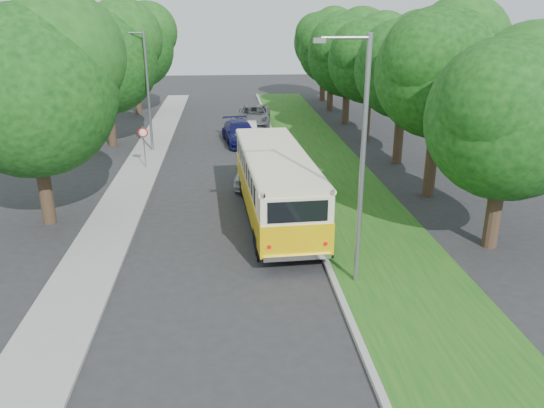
{
  "coord_description": "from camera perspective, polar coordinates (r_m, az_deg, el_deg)",
  "views": [
    {
      "loc": [
        0.15,
        -17.89,
        8.54
      ],
      "look_at": [
        1.85,
        1.39,
        1.5
      ],
      "focal_mm": 35.0,
      "sensor_mm": 36.0,
      "label": 1
    }
  ],
  "objects": [
    {
      "name": "curb",
      "position": [
        24.65,
        3.31,
        -0.14
      ],
      "size": [
        0.2,
        70.0,
        0.15
      ],
      "primitive_type": "cube",
      "color": "gray",
      "rests_on": "ground"
    },
    {
      "name": "car_grey",
      "position": [
        42.69,
        -1.96,
        9.49
      ],
      "size": [
        3.02,
        5.73,
        1.54
      ],
      "primitive_type": "imported",
      "rotation": [
        0.0,
        0.0,
        -0.09
      ],
      "color": "slate",
      "rests_on": "ground"
    },
    {
      "name": "ground",
      "position": [
        19.82,
        -5.01,
        -5.61
      ],
      "size": [
        120.0,
        120.0,
        0.0
      ],
      "primitive_type": "plane",
      "color": "#262629",
      "rests_on": "ground"
    },
    {
      "name": "car_blue",
      "position": [
        36.63,
        -3.45,
        7.66
      ],
      "size": [
        2.7,
        5.32,
        1.48
      ],
      "primitive_type": "imported",
      "rotation": [
        0.0,
        0.0,
        0.13
      ],
      "color": "#12124F",
      "rests_on": "ground"
    },
    {
      "name": "grass_verge",
      "position": [
        25.09,
        8.63,
        0.01
      ],
      "size": [
        4.5,
        70.0,
        0.13
      ],
      "primitive_type": "cube",
      "color": "#175316",
      "rests_on": "ground"
    },
    {
      "name": "vintage_bus",
      "position": [
        22.56,
        0.41,
        1.89
      ],
      "size": [
        3.17,
        10.45,
        3.07
      ],
      "primitive_type": null,
      "rotation": [
        0.0,
        0.0,
        0.05
      ],
      "color": "#EFBC07",
      "rests_on": "ground"
    },
    {
      "name": "car_white",
      "position": [
        36.79,
        -2.84,
        7.68
      ],
      "size": [
        1.52,
        4.33,
        1.43
      ],
      "primitive_type": "imported",
      "rotation": [
        0.0,
        0.0,
        0.0
      ],
      "color": "silver",
      "rests_on": "ground"
    },
    {
      "name": "car_silver",
      "position": [
        27.84,
        -1.93,
        3.72
      ],
      "size": [
        2.46,
        4.61,
        1.49
      ],
      "primitive_type": "imported",
      "rotation": [
        0.0,
        0.0,
        -0.17
      ],
      "color": "#B3B3B8",
      "rests_on": "ground"
    },
    {
      "name": "lamppost_near",
      "position": [
        16.45,
        9.43,
        5.02
      ],
      "size": [
        1.71,
        0.16,
        8.0
      ],
      "color": "gray",
      "rests_on": "ground"
    },
    {
      "name": "warning_sign",
      "position": [
        30.99,
        -13.64,
        6.69
      ],
      "size": [
        0.56,
        0.1,
        2.5
      ],
      "color": "gray",
      "rests_on": "ground"
    },
    {
      "name": "lamppost_far",
      "position": [
        34.52,
        -13.38,
        12.1
      ],
      "size": [
        1.71,
        0.16,
        7.5
      ],
      "color": "gray",
      "rests_on": "ground"
    },
    {
      "name": "treeline",
      "position": [
        36.1,
        -0.28,
        15.84
      ],
      "size": [
        24.27,
        41.91,
        9.46
      ],
      "color": "#332319",
      "rests_on": "ground"
    },
    {
      "name": "sidewalk",
      "position": [
        24.91,
        -16.19,
        -0.75
      ],
      "size": [
        2.2,
        70.0,
        0.12
      ],
      "primitive_type": "cube",
      "color": "gray",
      "rests_on": "ground"
    }
  ]
}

